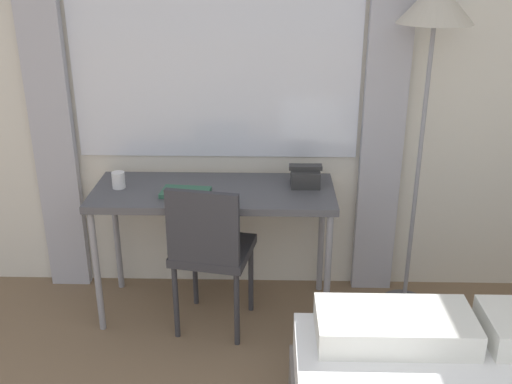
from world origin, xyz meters
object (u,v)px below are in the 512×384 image
at_px(desk_chair, 210,247).
at_px(telephone, 305,176).
at_px(standing_lamp, 434,28).
at_px(book, 186,192).
at_px(desk, 214,200).
at_px(mug, 118,180).

distance_m(desk_chair, telephone, 0.66).
xyz_separation_m(standing_lamp, book, (-1.27, -0.13, -0.85)).
xyz_separation_m(desk, book, (-0.14, -0.08, 0.08)).
relative_size(desk, telephone, 7.27).
relative_size(desk_chair, standing_lamp, 0.48).
bearing_deg(telephone, standing_lamp, -2.89).
xyz_separation_m(desk_chair, mug, (-0.52, 0.23, 0.29)).
bearing_deg(standing_lamp, book, -174.18).
bearing_deg(desk_chair, telephone, 40.92).
distance_m(book, mug, 0.39).
distance_m(standing_lamp, book, 1.53).
bearing_deg(desk_chair, mug, 167.34).
height_order(desk_chair, standing_lamp, standing_lamp).
height_order(standing_lamp, mug, standing_lamp).
relative_size(standing_lamp, telephone, 10.14).
bearing_deg(standing_lamp, desk, -177.42).
height_order(standing_lamp, telephone, standing_lamp).
distance_m(desk_chair, standing_lamp, 1.60).
relative_size(standing_lamp, mug, 20.40).
relative_size(desk, standing_lamp, 0.72).
distance_m(telephone, mug, 1.04).
bearing_deg(desk, telephone, 9.13).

